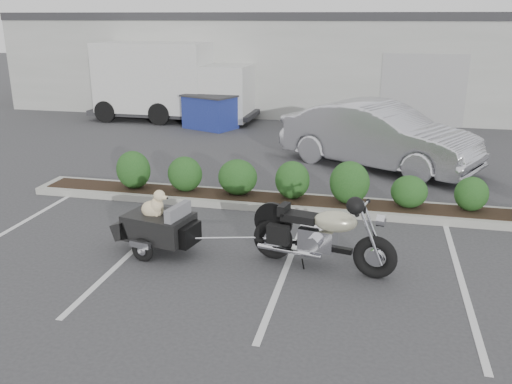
% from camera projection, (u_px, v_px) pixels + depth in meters
% --- Properties ---
extents(ground, '(90.00, 90.00, 0.00)m').
position_uv_depth(ground, '(227.00, 243.00, 9.69)').
color(ground, '#38383A').
rests_on(ground, ground).
extents(planter_kerb, '(12.00, 1.00, 0.15)m').
position_uv_depth(planter_kerb, '(301.00, 203.00, 11.50)').
color(planter_kerb, '#9E9E93').
rests_on(planter_kerb, ground).
extents(building, '(26.00, 10.00, 4.00)m').
position_uv_depth(building, '(327.00, 59.00, 24.84)').
color(building, '#9EA099').
rests_on(building, ground).
extents(motorcycle, '(2.38, 1.02, 1.38)m').
position_uv_depth(motorcycle, '(322.00, 236.00, 8.57)').
color(motorcycle, black).
rests_on(motorcycle, ground).
extents(pet_trailer, '(1.94, 1.11, 1.14)m').
position_uv_depth(pet_trailer, '(158.00, 225.00, 9.20)').
color(pet_trailer, black).
rests_on(pet_trailer, ground).
extents(sedan, '(5.48, 3.99, 1.72)m').
position_uv_depth(sedan, '(378.00, 136.00, 14.29)').
color(sedan, silver).
rests_on(sedan, ground).
extents(dumpster, '(2.16, 1.85, 1.20)m').
position_uv_depth(dumpster, '(210.00, 111.00, 19.38)').
color(dumpster, navy).
rests_on(dumpster, ground).
extents(delivery_truck, '(6.41, 2.31, 2.92)m').
position_uv_depth(delivery_truck, '(172.00, 84.00, 20.65)').
color(delivery_truck, silver).
rests_on(delivery_truck, ground).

